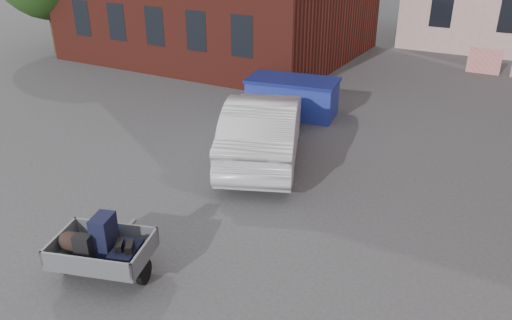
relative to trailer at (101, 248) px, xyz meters
The scene contains 4 objects.
ground 3.05m from the trailer, 61.09° to the left, with size 120.00×120.00×0.00m, color #38383A.
trailer is the anchor object (origin of this frame).
dumpster 9.15m from the trailer, 94.95° to the left, with size 3.05×1.91×1.19m.
silver_car 5.78m from the trailer, 90.24° to the left, with size 1.78×5.10×1.68m, color silver.
Camera 1 is at (4.28, -7.44, 5.52)m, focal length 35.00 mm.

